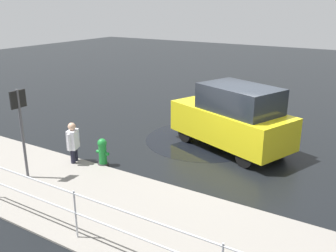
{
  "coord_description": "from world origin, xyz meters",
  "views": [
    {
      "loc": [
        -3.72,
        9.86,
        4.41
      ],
      "look_at": [
        1.85,
        0.84,
        0.9
      ],
      "focal_mm": 40.0,
      "sensor_mm": 36.0,
      "label": 1
    }
  ],
  "objects": [
    {
      "name": "metal_railing",
      "position": [
        -0.44,
        5.46,
        0.74
      ],
      "size": [
        9.16,
        0.04,
        1.05
      ],
      "color": "#B7BABF",
      "rests_on": "ground"
    },
    {
      "name": "puddle_patch",
      "position": [
        1.5,
        -0.83,
        0.0
      ],
      "size": [
        3.87,
        3.87,
        0.01
      ],
      "primitive_type": "cylinder",
      "color": "black",
      "rests_on": "ground"
    },
    {
      "name": "pedestrian",
      "position": [
        3.79,
        2.84,
        0.68
      ],
      "size": [
        0.36,
        0.54,
        1.22
      ],
      "color": "silver",
      "rests_on": "ground"
    },
    {
      "name": "fire_hydrant",
      "position": [
        2.98,
        2.52,
        0.4
      ],
      "size": [
        0.42,
        0.31,
        0.8
      ],
      "color": "#197A2D",
      "rests_on": "ground"
    },
    {
      "name": "kerb_strip",
      "position": [
        0.0,
        4.2,
        0.02
      ],
      "size": [
        24.0,
        3.2,
        0.04
      ],
      "primitive_type": "cube",
      "color": "gray",
      "rests_on": "ground"
    },
    {
      "name": "moving_hatchback",
      "position": [
        0.38,
        -0.59,
        1.03
      ],
      "size": [
        4.25,
        2.97,
        2.06
      ],
      "color": "yellow",
      "rests_on": "ground"
    },
    {
      "name": "ground_plane",
      "position": [
        0.0,
        0.0,
        0.0
      ],
      "size": [
        60.0,
        60.0,
        0.0
      ],
      "primitive_type": "plane",
      "color": "black"
    },
    {
      "name": "sign_post",
      "position": [
        4.11,
        4.21,
        1.58
      ],
      "size": [
        0.07,
        0.44,
        2.4
      ],
      "color": "#4C4C51",
      "rests_on": "ground"
    }
  ]
}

